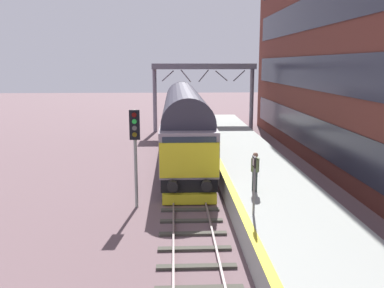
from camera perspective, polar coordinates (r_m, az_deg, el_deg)
name	(u,v)px	position (r m, az deg, el deg)	size (l,w,h in m)	color
ground_plane	(187,185)	(21.75, -0.64, -5.65)	(140.00, 140.00, 0.00)	#695256
track_main	(187,184)	(21.73, -0.64, -5.51)	(2.50, 60.00, 0.15)	gray
station_platform	(256,175)	(22.02, 8.78, -4.22)	(4.00, 44.00, 1.01)	#9BA19A
diesel_locomotive	(184,121)	(27.55, -1.08, 3.17)	(2.74, 19.26, 4.68)	black
signal_post_near	(135,145)	(17.96, -7.77, -0.07)	(0.44, 0.22, 4.29)	gray
platform_number_sign	(254,177)	(14.49, 8.49, -4.48)	(0.10, 0.44, 2.09)	slate
waiting_passenger	(255,168)	(17.33, 8.61, -3.28)	(0.42, 0.49, 1.64)	#2E3735
overhead_footbridge	(204,71)	(38.35, 1.60, 9.92)	(9.30, 2.00, 6.21)	slate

